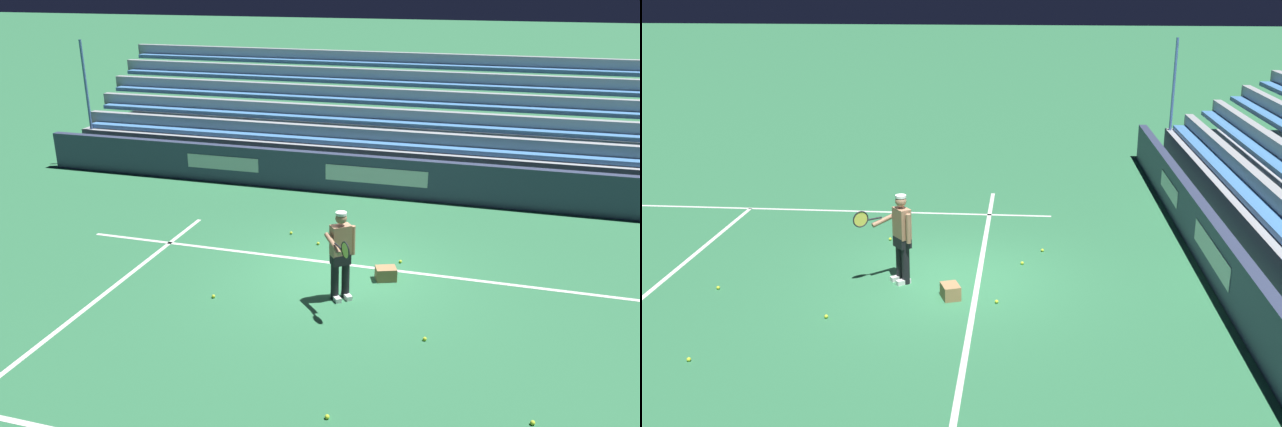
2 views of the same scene
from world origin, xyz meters
TOP-DOWN VIEW (x-y plane):
  - ground_plane at (0.00, 0.00)m, footprint 160.00×160.00m
  - court_baseline_white at (0.00, -0.50)m, footprint 12.00×0.10m
  - court_sideline_white at (4.11, 4.00)m, footprint 0.10×12.00m
  - back_wall_sponsor_board at (0.01, -4.99)m, footprint 20.85×0.25m
  - bleacher_stand at (0.00, -7.62)m, footprint 19.81×4.00m
  - tennis_player at (-0.23, 0.94)m, footprint 0.65×1.04m
  - ball_box_cardboard at (-0.91, -0.06)m, footprint 0.48×0.42m
  - tennis_ball_toward_net at (-0.89, 4.28)m, footprint 0.07×0.07m
  - tennis_ball_far_right at (-3.58, 3.64)m, footprint 0.07×0.07m
  - tennis_ball_midcourt at (0.86, -1.33)m, footprint 0.07×0.07m
  - tennis_ball_stray_back at (1.64, -1.75)m, footprint 0.07×0.07m
  - tennis_ball_on_baseline at (2.06, 1.58)m, footprint 0.07×0.07m
  - tennis_ball_far_left at (-1.07, -0.90)m, footprint 0.07×0.07m
  - tennis_ball_by_box at (-1.93, 1.96)m, footprint 0.07×0.07m

SIDE VIEW (x-z plane):
  - ground_plane at x=0.00m, z-range 0.00..0.00m
  - court_baseline_white at x=0.00m, z-range 0.00..0.01m
  - court_sideline_white at x=4.11m, z-range 0.00..0.01m
  - tennis_ball_toward_net at x=-0.89m, z-range 0.00..0.07m
  - tennis_ball_far_right at x=-3.58m, z-range 0.00..0.07m
  - tennis_ball_midcourt at x=0.86m, z-range 0.00..0.07m
  - tennis_ball_stray_back at x=1.64m, z-range 0.00..0.07m
  - tennis_ball_on_baseline at x=2.06m, z-range 0.00..0.07m
  - tennis_ball_far_left at x=-1.07m, z-range 0.00..0.07m
  - tennis_ball_by_box at x=-1.93m, z-range 0.00..0.07m
  - ball_box_cardboard at x=-0.91m, z-range 0.00..0.26m
  - back_wall_sponsor_board at x=0.01m, z-range 0.00..1.10m
  - bleacher_stand at x=0.00m, z-range -1.13..2.72m
  - tennis_player at x=-0.23m, z-range 0.04..1.75m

